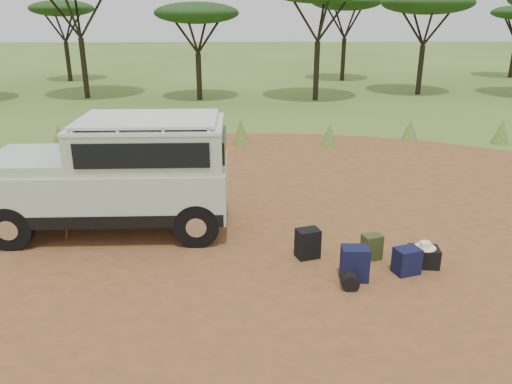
{
  "coord_description": "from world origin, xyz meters",
  "views": [
    {
      "loc": [
        -0.23,
        -8.0,
        4.34
      ],
      "look_at": [
        0.18,
        1.19,
        1.0
      ],
      "focal_mm": 35.0,
      "sensor_mm": 36.0,
      "label": 1
    }
  ],
  "objects_px": {
    "backpack_navy": "(355,264)",
    "backpack_olive": "(372,247)",
    "hard_case": "(424,257)",
    "safari_vehicle": "(119,177)",
    "walking_staff": "(68,212)",
    "duffel_navy": "(407,261)",
    "backpack_black": "(308,244)"
  },
  "relations": [
    {
      "from": "backpack_navy",
      "to": "backpack_olive",
      "type": "xyz_separation_m",
      "value": [
        0.49,
        0.74,
        -0.06
      ]
    },
    {
      "from": "backpack_navy",
      "to": "backpack_olive",
      "type": "bearing_deg",
      "value": 60.53
    },
    {
      "from": "backpack_olive",
      "to": "hard_case",
      "type": "bearing_deg",
      "value": -36.01
    },
    {
      "from": "safari_vehicle",
      "to": "walking_staff",
      "type": "height_order",
      "value": "safari_vehicle"
    },
    {
      "from": "safari_vehicle",
      "to": "duffel_navy",
      "type": "bearing_deg",
      "value": -21.33
    },
    {
      "from": "backpack_black",
      "to": "duffel_navy",
      "type": "distance_m",
      "value": 1.78
    },
    {
      "from": "backpack_black",
      "to": "backpack_navy",
      "type": "xyz_separation_m",
      "value": [
        0.68,
        -0.85,
        0.02
      ]
    },
    {
      "from": "safari_vehicle",
      "to": "backpack_navy",
      "type": "distance_m",
      "value": 5.02
    },
    {
      "from": "safari_vehicle",
      "to": "duffel_navy",
      "type": "distance_m",
      "value": 5.83
    },
    {
      "from": "backpack_black",
      "to": "backpack_olive",
      "type": "relative_size",
      "value": 1.18
    },
    {
      "from": "duffel_navy",
      "to": "hard_case",
      "type": "bearing_deg",
      "value": 14.55
    },
    {
      "from": "duffel_navy",
      "to": "hard_case",
      "type": "xyz_separation_m",
      "value": [
        0.39,
        0.24,
        -0.06
      ]
    },
    {
      "from": "walking_staff",
      "to": "hard_case",
      "type": "height_order",
      "value": "walking_staff"
    },
    {
      "from": "walking_staff",
      "to": "backpack_navy",
      "type": "bearing_deg",
      "value": -71.96
    },
    {
      "from": "walking_staff",
      "to": "backpack_black",
      "type": "distance_m",
      "value": 4.7
    },
    {
      "from": "duffel_navy",
      "to": "hard_case",
      "type": "relative_size",
      "value": 0.92
    },
    {
      "from": "hard_case",
      "to": "walking_staff",
      "type": "bearing_deg",
      "value": 176.66
    },
    {
      "from": "backpack_olive",
      "to": "duffel_navy",
      "type": "distance_m",
      "value": 0.73
    },
    {
      "from": "duffel_navy",
      "to": "backpack_olive",
      "type": "bearing_deg",
      "value": 113.09
    },
    {
      "from": "backpack_black",
      "to": "duffel_navy",
      "type": "height_order",
      "value": "backpack_black"
    },
    {
      "from": "backpack_olive",
      "to": "backpack_black",
      "type": "bearing_deg",
      "value": 158.92
    },
    {
      "from": "safari_vehicle",
      "to": "hard_case",
      "type": "bearing_deg",
      "value": -17.82
    },
    {
      "from": "walking_staff",
      "to": "duffel_navy",
      "type": "distance_m",
      "value": 6.45
    },
    {
      "from": "safari_vehicle",
      "to": "backpack_black",
      "type": "bearing_deg",
      "value": -21.1
    },
    {
      "from": "hard_case",
      "to": "backpack_black",
      "type": "bearing_deg",
      "value": 175.5
    },
    {
      "from": "walking_staff",
      "to": "safari_vehicle",
      "type": "bearing_deg",
      "value": -19.86
    },
    {
      "from": "walking_staff",
      "to": "backpack_black",
      "type": "height_order",
      "value": "walking_staff"
    },
    {
      "from": "safari_vehicle",
      "to": "backpack_olive",
      "type": "xyz_separation_m",
      "value": [
        4.87,
        -1.57,
        -0.91
      ]
    },
    {
      "from": "hard_case",
      "to": "backpack_navy",
      "type": "bearing_deg",
      "value": -155.49
    },
    {
      "from": "backpack_navy",
      "to": "duffel_navy",
      "type": "relative_size",
      "value": 1.27
    },
    {
      "from": "backpack_navy",
      "to": "walking_staff",
      "type": "bearing_deg",
      "value": 166.59
    },
    {
      "from": "safari_vehicle",
      "to": "duffel_navy",
      "type": "xyz_separation_m",
      "value": [
        5.34,
        -2.13,
        -0.91
      ]
    }
  ]
}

